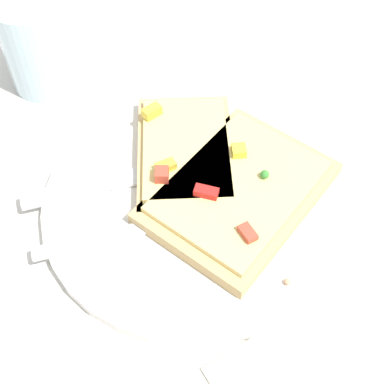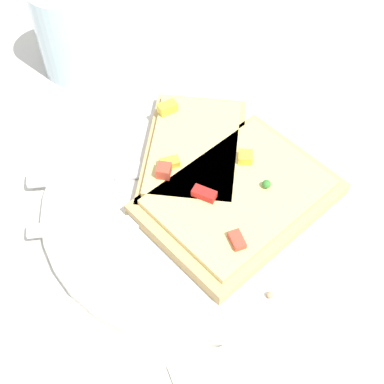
{
  "view_description": "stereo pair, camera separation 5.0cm",
  "coord_description": "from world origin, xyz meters",
  "px_view_note": "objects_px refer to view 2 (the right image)",
  "views": [
    {
      "loc": [
        0.26,
        -0.15,
        0.42
      ],
      "look_at": [
        0.0,
        0.0,
        0.02
      ],
      "focal_mm": 50.0,
      "sensor_mm": 36.0,
      "label": 1
    },
    {
      "loc": [
        0.28,
        -0.11,
        0.42
      ],
      "look_at": [
        0.0,
        0.0,
        0.02
      ],
      "focal_mm": 50.0,
      "sensor_mm": 36.0,
      "label": 2
    }
  ],
  "objects_px": {
    "fork": "(164,215)",
    "drinking_glass": "(69,31)",
    "knife": "(124,171)",
    "pizza_slice_main": "(239,197)",
    "plate": "(192,202)",
    "pizza_slice_corner": "(194,152)"
  },
  "relations": [
    {
      "from": "drinking_glass",
      "to": "pizza_slice_corner",
      "type": "bearing_deg",
      "value": 20.83
    },
    {
      "from": "fork",
      "to": "drinking_glass",
      "type": "height_order",
      "value": "drinking_glass"
    },
    {
      "from": "plate",
      "to": "pizza_slice_corner",
      "type": "xyz_separation_m",
      "value": [
        -0.05,
        0.02,
        0.02
      ]
    },
    {
      "from": "pizza_slice_main",
      "to": "knife",
      "type": "bearing_deg",
      "value": 118.89
    },
    {
      "from": "knife",
      "to": "pizza_slice_main",
      "type": "bearing_deg",
      "value": -24.87
    },
    {
      "from": "plate",
      "to": "fork",
      "type": "relative_size",
      "value": 1.28
    },
    {
      "from": "fork",
      "to": "plate",
      "type": "bearing_deg",
      "value": 32.66
    },
    {
      "from": "plate",
      "to": "pizza_slice_corner",
      "type": "bearing_deg",
      "value": 156.77
    },
    {
      "from": "plate",
      "to": "fork",
      "type": "distance_m",
      "value": 0.03
    },
    {
      "from": "pizza_slice_main",
      "to": "drinking_glass",
      "type": "height_order",
      "value": "drinking_glass"
    },
    {
      "from": "knife",
      "to": "pizza_slice_main",
      "type": "relative_size",
      "value": 1.07
    },
    {
      "from": "pizza_slice_corner",
      "to": "knife",
      "type": "bearing_deg",
      "value": 112.65
    },
    {
      "from": "fork",
      "to": "pizza_slice_main",
      "type": "height_order",
      "value": "pizza_slice_main"
    },
    {
      "from": "plate",
      "to": "fork",
      "type": "height_order",
      "value": "fork"
    },
    {
      "from": "pizza_slice_main",
      "to": "drinking_glass",
      "type": "bearing_deg",
      "value": 88.28
    },
    {
      "from": "plate",
      "to": "pizza_slice_corner",
      "type": "relative_size",
      "value": 1.64
    },
    {
      "from": "plate",
      "to": "drinking_glass",
      "type": "xyz_separation_m",
      "value": [
        -0.24,
        -0.05,
        0.05
      ]
    },
    {
      "from": "pizza_slice_corner",
      "to": "drinking_glass",
      "type": "bearing_deg",
      "value": 49.22
    },
    {
      "from": "plate",
      "to": "drinking_glass",
      "type": "relative_size",
      "value": 2.72
    },
    {
      "from": "plate",
      "to": "fork",
      "type": "xyz_separation_m",
      "value": [
        0.01,
        -0.03,
        0.01
      ]
    },
    {
      "from": "pizza_slice_corner",
      "to": "plate",
      "type": "bearing_deg",
      "value": -174.85
    },
    {
      "from": "fork",
      "to": "knife",
      "type": "height_order",
      "value": "knife"
    }
  ]
}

